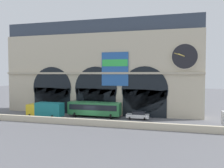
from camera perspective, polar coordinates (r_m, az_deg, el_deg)
name	(u,v)px	position (r m, az deg, el deg)	size (l,w,h in m)	color
ground_plane	(88,119)	(44.43, -6.30, -9.02)	(200.00, 200.00, 0.00)	slate
quay_parapet_wall	(78,122)	(39.90, -8.83, -9.57)	(90.00, 0.70, 1.12)	beige
station_building	(99,69)	(50.44, -3.34, 4.00)	(44.39, 5.16, 20.84)	beige
box_truck_midwest	(46,109)	(47.38, -16.71, -6.29)	(7.50, 2.91, 3.12)	gold
bus_center	(94,108)	(46.27, -4.57, -6.29)	(11.00, 3.25, 3.10)	#2D7A42
car_mideast	(138,115)	(44.40, 6.71, -7.97)	(4.40, 2.22, 1.55)	white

